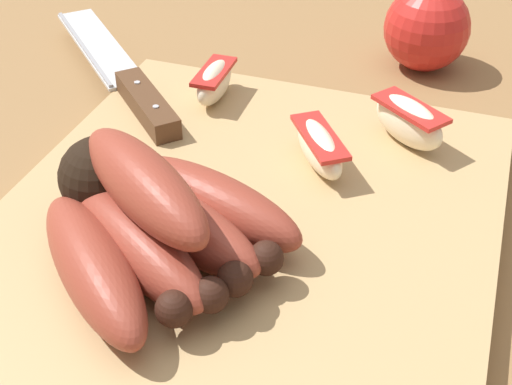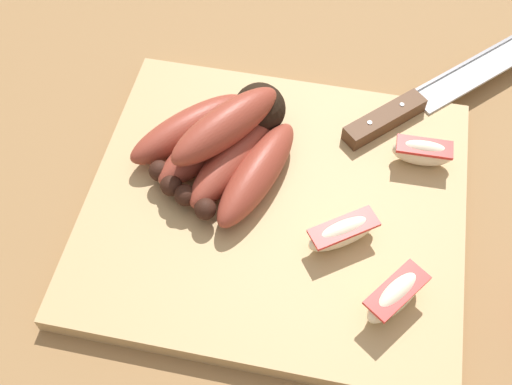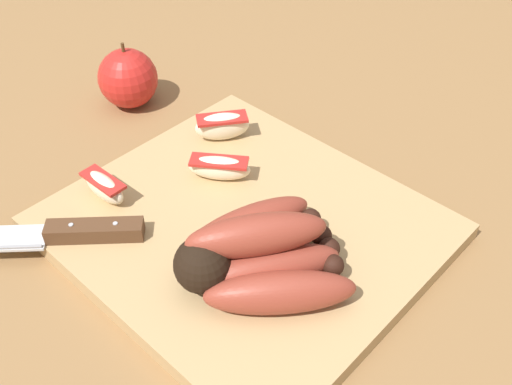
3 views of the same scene
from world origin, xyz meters
name	(u,v)px [view 2 (image 2 of 3)]	position (x,y,z in m)	size (l,w,h in m)	color
ground_plane	(284,214)	(0.00, 0.00, 0.00)	(6.00, 6.00, 0.00)	olive
cutting_board	(275,206)	(0.01, 0.00, 0.01)	(0.37, 0.34, 0.02)	tan
banana_bunch	(226,142)	(0.07, -0.04, 0.05)	(0.18, 0.18, 0.08)	black
chefs_knife	(417,102)	(-0.12, -0.16, 0.03)	(0.22, 0.22, 0.02)	silver
apple_wedge_near	(395,296)	(-0.11, 0.09, 0.04)	(0.06, 0.07, 0.04)	#F4E5C1
apple_wedge_middle	(423,152)	(-0.13, -0.08, 0.04)	(0.06, 0.02, 0.03)	#F4E5C1
apple_wedge_far	(343,233)	(-0.06, 0.03, 0.04)	(0.07, 0.06, 0.03)	#F4E5C1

